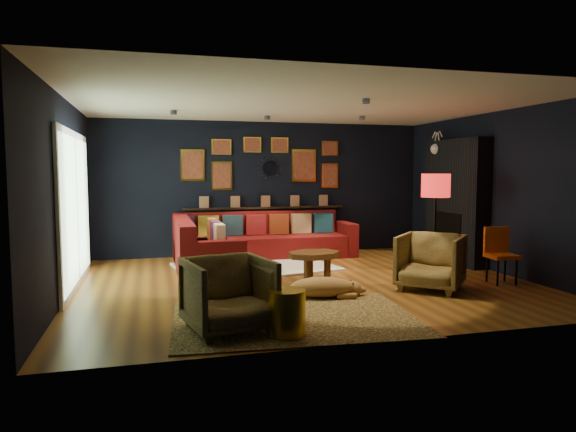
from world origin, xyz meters
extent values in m
plane|color=#8D571C|center=(0.00, 0.00, 0.00)|extent=(6.50, 6.50, 0.00)
plane|color=black|center=(0.00, 2.75, 1.30)|extent=(6.50, 0.00, 6.50)
plane|color=black|center=(0.00, -2.75, 1.30)|extent=(6.50, 0.00, 6.50)
plane|color=black|center=(-3.25, 0.00, 1.30)|extent=(0.00, 5.50, 5.50)
plane|color=black|center=(3.25, 0.00, 1.30)|extent=(0.00, 5.50, 5.50)
plane|color=silver|center=(0.00, 0.00, 2.60)|extent=(6.50, 6.50, 0.00)
cube|color=maroon|center=(-0.20, 2.25, 0.21)|extent=(3.20, 0.95, 0.42)
cube|color=maroon|center=(-0.20, 2.60, 0.63)|extent=(3.20, 0.24, 0.46)
cube|color=maroon|center=(1.50, 2.25, 0.32)|extent=(0.22, 0.95, 0.64)
cube|color=maroon|center=(-1.32, 1.15, 0.21)|extent=(0.95, 2.20, 0.42)
cube|color=maroon|center=(-1.68, 1.15, 0.63)|extent=(0.24, 2.20, 0.46)
cube|color=maroon|center=(-1.32, 0.15, 0.32)|extent=(0.95, 0.22, 0.64)
cube|color=#312A46|center=(-1.60, 2.40, 0.62)|extent=(0.38, 0.14, 0.38)
cube|color=#B19A2C|center=(-1.15, 2.40, 0.62)|extent=(0.38, 0.14, 0.38)
cube|color=#213B4E|center=(-0.70, 2.40, 0.62)|extent=(0.38, 0.14, 0.38)
cube|color=maroon|center=(-0.25, 2.40, 0.62)|extent=(0.38, 0.14, 0.38)
cube|color=maroon|center=(0.20, 2.40, 0.62)|extent=(0.38, 0.14, 0.38)
cube|color=tan|center=(0.65, 2.40, 0.62)|extent=(0.38, 0.14, 0.38)
cube|color=navy|center=(1.10, 2.40, 0.62)|extent=(0.38, 0.14, 0.38)
cube|color=#BF6129|center=(-1.15, 1.85, 0.62)|extent=(0.14, 0.38, 0.38)
cube|color=#532456|center=(-1.15, 1.35, 0.62)|extent=(0.14, 0.38, 0.38)
cube|color=beige|center=(-1.15, 0.85, 0.62)|extent=(0.14, 0.38, 0.38)
cube|color=black|center=(0.00, 2.68, 0.92)|extent=(3.20, 0.12, 0.04)
cube|color=gold|center=(-1.40, 2.72, 1.75)|extent=(0.45, 0.03, 0.60)
cube|color=#B05636|center=(-1.40, 2.70, 1.75)|extent=(0.38, 0.01, 0.51)
cube|color=gold|center=(-0.85, 2.72, 1.55)|extent=(0.40, 0.03, 0.55)
cube|color=#B05636|center=(-0.85, 2.70, 1.55)|extent=(0.34, 0.01, 0.47)
cube|color=gold|center=(-0.85, 2.72, 2.10)|extent=(0.38, 0.03, 0.30)
cube|color=#B05636|center=(-0.85, 2.70, 2.10)|extent=(0.32, 0.01, 0.25)
cube|color=gold|center=(0.80, 2.72, 1.75)|extent=(0.50, 0.03, 0.65)
cube|color=#B05636|center=(0.80, 2.70, 1.75)|extent=(0.42, 0.01, 0.55)
cube|color=gold|center=(1.35, 2.72, 1.55)|extent=(0.35, 0.03, 0.50)
cube|color=#B05636|center=(1.35, 2.70, 1.55)|extent=(0.30, 0.01, 0.42)
cube|color=gold|center=(1.35, 2.72, 2.10)|extent=(0.35, 0.03, 0.30)
cube|color=#B05636|center=(1.35, 2.70, 2.10)|extent=(0.30, 0.01, 0.25)
cube|color=gold|center=(-0.25, 2.72, 2.15)|extent=(0.35, 0.03, 0.30)
cube|color=#B05636|center=(-0.25, 2.70, 2.15)|extent=(0.30, 0.01, 0.25)
cube|color=gold|center=(0.30, 2.72, 2.15)|extent=(0.35, 0.03, 0.30)
cube|color=#B05636|center=(0.30, 2.70, 2.15)|extent=(0.30, 0.01, 0.25)
cylinder|color=silver|center=(0.10, 2.72, 1.70)|extent=(0.28, 0.03, 0.28)
cone|color=gold|center=(0.32, 2.72, 1.70)|extent=(0.03, 0.16, 0.03)
cone|color=gold|center=(0.30, 2.72, 1.78)|extent=(0.04, 0.16, 0.04)
cone|color=gold|center=(0.26, 2.72, 1.86)|extent=(0.04, 0.16, 0.04)
cone|color=gold|center=(0.18, 2.72, 1.90)|extent=(0.04, 0.16, 0.04)
cone|color=gold|center=(0.10, 2.72, 1.92)|extent=(0.03, 0.16, 0.03)
cone|color=gold|center=(0.02, 2.72, 1.90)|extent=(0.04, 0.16, 0.04)
cone|color=gold|center=(-0.06, 2.72, 1.86)|extent=(0.04, 0.16, 0.04)
cone|color=gold|center=(-0.10, 2.72, 1.78)|extent=(0.04, 0.16, 0.04)
cone|color=gold|center=(-0.12, 2.72, 1.70)|extent=(0.03, 0.16, 0.03)
cone|color=gold|center=(-0.10, 2.72, 1.62)|extent=(0.04, 0.16, 0.04)
cone|color=gold|center=(-0.06, 2.72, 1.54)|extent=(0.04, 0.16, 0.04)
cone|color=gold|center=(0.02, 2.72, 1.50)|extent=(0.04, 0.16, 0.04)
cone|color=gold|center=(0.10, 2.72, 1.48)|extent=(0.03, 0.16, 0.03)
cone|color=gold|center=(0.18, 2.72, 1.50)|extent=(0.04, 0.16, 0.04)
cone|color=gold|center=(0.26, 2.72, 1.54)|extent=(0.04, 0.16, 0.04)
cone|color=gold|center=(0.30, 2.72, 1.62)|extent=(0.04, 0.16, 0.04)
cube|color=black|center=(3.10, 0.90, 1.10)|extent=(0.30, 1.60, 2.20)
cube|color=black|center=(3.04, 0.90, 0.45)|extent=(0.20, 0.80, 0.90)
cone|color=white|center=(3.19, 1.40, 2.05)|extent=(0.35, 0.28, 0.28)
sphere|color=white|center=(2.97, 1.40, 2.05)|extent=(0.20, 0.20, 0.20)
cylinder|color=white|center=(2.99, 1.34, 2.22)|extent=(0.02, 0.10, 0.28)
cylinder|color=white|center=(2.99, 1.46, 2.22)|extent=(0.02, 0.10, 0.28)
cube|color=white|center=(-3.22, 0.60, 1.10)|extent=(0.04, 2.80, 2.20)
cube|color=#B3DFAA|center=(-3.20, 0.60, 1.10)|extent=(0.01, 2.60, 2.00)
cube|color=white|center=(-3.19, 0.60, 1.10)|extent=(0.02, 0.06, 2.00)
cylinder|color=black|center=(-1.80, 1.20, 2.56)|extent=(0.10, 0.10, 0.06)
cylinder|color=black|center=(-0.20, 1.60, 2.56)|extent=(0.10, 0.10, 0.06)
cylinder|color=black|center=(1.40, 1.20, 2.56)|extent=(0.10, 0.10, 0.06)
cylinder|color=black|center=(0.60, -0.80, 2.56)|extent=(0.10, 0.10, 0.06)
cube|color=white|center=(-0.48, 1.30, 0.02)|extent=(2.80, 2.27, 0.03)
cube|color=tan|center=(-0.65, -1.80, 0.01)|extent=(2.81, 2.11, 0.02)
cylinder|color=brown|center=(-0.01, -0.15, 0.20)|extent=(0.10, 0.10, 0.33)
cylinder|color=brown|center=(0.30, -0.15, 0.20)|extent=(0.10, 0.10, 0.33)
cylinder|color=brown|center=(0.15, 0.21, 0.20)|extent=(0.10, 0.10, 0.33)
cylinder|color=maroon|center=(-1.30, 1.10, 0.22)|extent=(0.58, 0.58, 0.38)
imported|color=#B79042|center=(-1.43, -2.05, 0.42)|extent=(0.96, 0.92, 0.84)
imported|color=#B79042|center=(1.55, -0.90, 0.43)|extent=(1.13, 1.13, 0.85)
cylinder|color=gold|center=(-0.89, -2.35, 0.23)|extent=(0.37, 0.37, 0.47)
cylinder|color=black|center=(2.59, -0.97, 0.20)|extent=(0.03, 0.03, 0.40)
cylinder|color=black|center=(2.88, -1.00, 0.20)|extent=(0.03, 0.03, 0.40)
cylinder|color=black|center=(2.62, -0.68, 0.20)|extent=(0.03, 0.03, 0.40)
cylinder|color=black|center=(2.91, -0.71, 0.20)|extent=(0.03, 0.03, 0.40)
cube|color=#DD5A13|center=(2.75, -0.84, 0.40)|extent=(0.42, 0.42, 0.06)
cube|color=#DD5A13|center=(2.77, -0.68, 0.63)|extent=(0.39, 0.09, 0.39)
cylinder|color=black|center=(2.11, -0.05, 0.02)|extent=(0.27, 0.27, 0.04)
cylinder|color=black|center=(2.11, -0.05, 0.69)|extent=(0.04, 0.04, 1.29)
cylinder|color=red|center=(2.11, -0.05, 1.42)|extent=(0.44, 0.44, 0.36)
camera|label=1|loc=(-2.17, -7.17, 1.64)|focal=32.00mm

